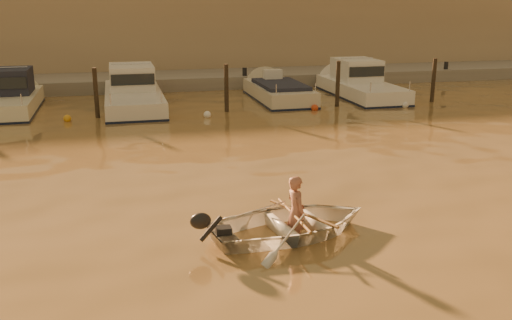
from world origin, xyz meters
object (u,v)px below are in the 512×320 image
object	(u,v)px
person	(296,212)
moored_boat_2	(133,92)
dinghy	(291,224)
moored_boat_3	(279,95)
moored_boat_4	(361,84)
waterfront_building	(189,35)
moored_boat_1	(10,97)

from	to	relation	value
person	moored_boat_2	xyz separation A→B (m)	(-2.65, 15.32, 0.16)
dinghy	moored_boat_3	bearing A→B (deg)	-25.24
moored_boat_2	moored_boat_3	xyz separation A→B (m)	(6.71, 0.00, -0.40)
moored_boat_2	person	bearing A→B (deg)	-80.19
moored_boat_3	moored_boat_4	size ratio (longest dim) A/B	0.88
moored_boat_3	waterfront_building	world-z (taller)	waterfront_building
moored_boat_1	waterfront_building	bearing A→B (deg)	50.45
person	moored_boat_1	distance (m)	17.17
moored_boat_3	waterfront_building	distance (m)	11.54
moored_boat_1	moored_boat_2	distance (m)	5.10
moored_boat_4	person	bearing A→B (deg)	-118.27
person	moored_boat_1	world-z (taller)	moored_boat_1
moored_boat_2	waterfront_building	world-z (taller)	waterfront_building
dinghy	moored_boat_4	xyz separation A→B (m)	(8.34, 15.34, 0.39)
moored_boat_1	waterfront_building	world-z (taller)	waterfront_building
dinghy	waterfront_building	world-z (taller)	waterfront_building
dinghy	moored_boat_1	bearing A→B (deg)	16.47
moored_boat_3	person	bearing A→B (deg)	-104.86
person	waterfront_building	world-z (taller)	waterfront_building
person	moored_boat_1	size ratio (longest dim) A/B	0.24
moored_boat_3	waterfront_building	size ratio (longest dim) A/B	0.14
moored_boat_2	moored_boat_3	bearing A→B (deg)	0.00
dinghy	person	distance (m)	0.25
moored_boat_4	waterfront_building	distance (m)	13.11
dinghy	moored_boat_3	world-z (taller)	moored_boat_3
moored_boat_1	moored_boat_4	world-z (taller)	same
waterfront_building	moored_boat_2	bearing A→B (deg)	-109.90
person	moored_boat_1	xyz separation A→B (m)	(-7.75, 15.32, 0.16)
moored_boat_2	waterfront_building	xyz separation A→B (m)	(3.98, 11.00, 1.77)
moored_boat_1	moored_boat_3	bearing A→B (deg)	0.00
moored_boat_3	waterfront_building	bearing A→B (deg)	103.95
moored_boat_3	dinghy	bearing A→B (deg)	-105.19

